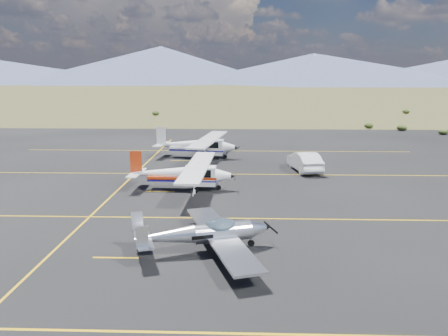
% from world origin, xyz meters
% --- Properties ---
extents(ground, '(1600.00, 1600.00, 0.00)m').
position_xyz_m(ground, '(0.00, 0.00, 0.00)').
color(ground, '#383D1C').
rests_on(ground, ground).
extents(apron, '(72.00, 72.00, 0.02)m').
position_xyz_m(apron, '(0.00, 7.00, 0.00)').
color(apron, black).
rests_on(apron, ground).
extents(aircraft_low_wing, '(6.14, 8.32, 1.82)m').
position_xyz_m(aircraft_low_wing, '(0.90, -2.68, 0.87)').
color(aircraft_low_wing, silver).
rests_on(aircraft_low_wing, apron).
extents(aircraft_cessna, '(6.27, 10.48, 2.66)m').
position_xyz_m(aircraft_cessna, '(-1.53, 8.11, 1.18)').
color(aircraft_cessna, white).
rests_on(aircraft_cessna, apron).
extents(aircraft_plain, '(6.99, 11.55, 2.91)m').
position_xyz_m(aircraft_plain, '(-1.65, 19.92, 1.29)').
color(aircraft_plain, silver).
rests_on(aircraft_plain, apron).
extents(sedan, '(2.47, 5.07, 1.60)m').
position_xyz_m(sedan, '(7.76, 14.42, 0.81)').
color(sedan, white).
rests_on(sedan, apron).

